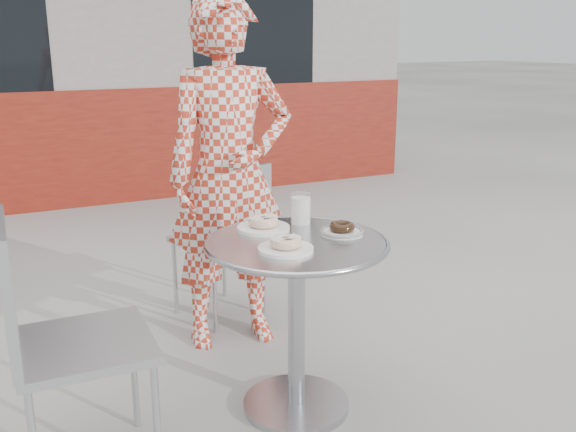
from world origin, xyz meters
name	(u,v)px	position (x,y,z in m)	size (l,w,h in m)	color
ground	(292,404)	(0.00, 0.00, 0.00)	(60.00, 60.00, 0.00)	#A7A59F
storefront	(67,31)	(0.00, 5.56, 1.49)	(6.02, 4.55, 3.00)	gray
bistro_table	(297,284)	(0.01, -0.03, 0.53)	(0.69, 0.69, 0.70)	silver
chair_far	(221,269)	(0.06, 0.95, 0.25)	(0.49, 0.50, 0.82)	#B1B4B9
chair_left	(84,396)	(-0.79, -0.05, 0.28)	(0.44, 0.44, 0.90)	#B1B4B9
seated_person	(230,175)	(0.01, 0.67, 0.81)	(0.59, 0.39, 1.62)	#B5301B
plate_far	(264,224)	(-0.04, 0.16, 0.72)	(0.21, 0.21, 0.05)	white
plate_near	(286,245)	(-0.08, -0.11, 0.72)	(0.20, 0.20, 0.05)	white
plate_checker	(342,230)	(0.20, -0.02, 0.71)	(0.17, 0.17, 0.04)	white
milk_cup	(301,209)	(0.12, 0.17, 0.76)	(0.08, 0.08, 0.13)	white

